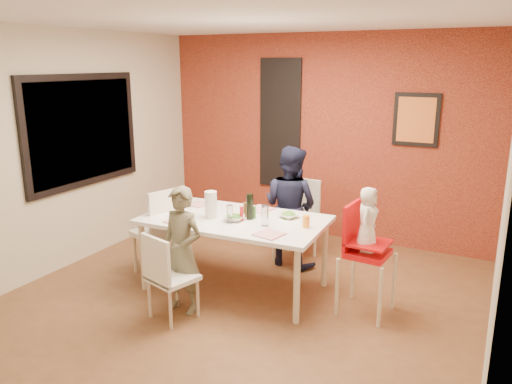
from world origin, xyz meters
The scene contains 35 objects.
ground centered at (0.00, 0.00, 0.00)m, with size 4.50×4.50×0.00m, color brown.
ceiling centered at (0.00, 0.00, 2.70)m, with size 4.50×4.50×0.02m, color silver.
wall_back centered at (0.00, 2.25, 1.35)m, with size 4.50×0.02×2.70m, color beige.
wall_front centered at (0.00, -2.25, 1.35)m, with size 4.50×0.02×2.70m, color beige.
wall_left centered at (-2.25, 0.00, 1.35)m, with size 0.02×4.50×2.70m, color beige.
wall_right centered at (2.25, 0.00, 1.35)m, with size 0.02×4.50×2.70m, color beige.
brick_accent_wall centered at (0.00, 2.23, 1.35)m, with size 4.50×0.02×2.70m, color maroon.
picture_window_frame centered at (-2.22, 0.20, 1.55)m, with size 0.05×1.70×1.30m, color black.
picture_window_pane centered at (-2.21, 0.20, 1.55)m, with size 0.02×1.55×1.15m, color black.
glassblock_strip centered at (-0.60, 2.21, 1.50)m, with size 0.55×0.03×1.70m, color silver.
glassblock_surround centered at (-0.60, 2.21, 1.50)m, with size 0.60×0.03×1.76m, color black.
art_print_frame centered at (1.20, 2.21, 1.65)m, with size 0.54×0.03×0.64m, color black.
art_print_canvas centered at (1.20, 2.19, 1.65)m, with size 0.44×0.01×0.54m, color orange.
dining_table centered at (-0.20, 0.20, 0.71)m, with size 1.90×1.11×0.77m.
chair_near centered at (-0.42, -0.69, 0.47)m, with size 0.48×0.48×0.84m.
chair_far centered at (0.06, 1.31, 0.54)m, with size 0.49×0.49×0.96m.
chair_left centered at (-1.06, 0.11, 0.57)m, with size 0.59×0.59×1.01m.
high_chair centered at (1.12, 0.30, 0.64)m, with size 0.48×0.48×1.06m.
child_near centered at (-0.40, -0.45, 0.61)m, with size 0.45×0.29×1.22m, color brown.
child_far centered at (0.05, 1.07, 0.71)m, with size 0.69×0.54×1.41m, color black.
toddler centered at (1.15, 0.30, 0.93)m, with size 0.30×0.19×0.61m, color white.
plate_near_left centered at (-0.64, -0.16, 0.78)m, with size 0.22×0.22×0.01m, color white.
plate_far_mid centered at (-0.09, 0.58, 0.78)m, with size 0.24×0.24×0.01m, color white.
plate_near_right centered at (0.35, -0.11, 0.78)m, with size 0.24×0.24×0.01m, color white.
plate_far_left centered at (-0.80, 0.44, 0.78)m, with size 0.20×0.20×0.01m, color white.
salad_bowl_a centered at (-0.16, 0.12, 0.80)m, with size 0.20×0.20×0.05m, color white.
salad_bowl_b centered at (0.30, 0.46, 0.80)m, with size 0.19×0.19×0.05m, color white.
wine_bottle centered at (-0.04, 0.24, 0.91)m, with size 0.07×0.07×0.27m, color black.
wine_glass_a centered at (-0.16, 0.04, 0.87)m, with size 0.06×0.06×0.18m, color silver.
wine_glass_b centered at (0.19, 0.12, 0.88)m, with size 0.07×0.07×0.20m, color white.
paper_towel_roll centered at (-0.41, 0.09, 0.91)m, with size 0.12×0.12×0.28m, color silver.
condiment_red centered at (-0.09, 0.16, 0.85)m, with size 0.04×0.04×0.15m, color red.
condiment_green centered at (-0.01, 0.28, 0.84)m, with size 0.03×0.03×0.13m, color #346E24.
condiment_brown centered at (-0.12, 0.29, 0.85)m, with size 0.04×0.04×0.15m, color brown.
sippy_cup centered at (0.57, 0.25, 0.83)m, with size 0.07×0.07×0.12m, color orange.
Camera 1 is at (2.22, -4.05, 2.33)m, focal length 35.00 mm.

